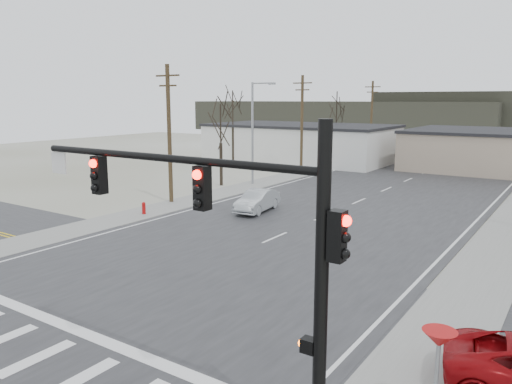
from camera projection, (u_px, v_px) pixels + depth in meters
ground at (175, 282)px, 20.96m from camera, size 140.00×140.00×0.00m
main_road at (330, 214)px, 33.21m from camera, size 18.00×110.00×0.05m
cross_road at (175, 281)px, 20.96m from camera, size 90.00×10.00×0.04m
sidewalk_left at (243, 188)px, 43.09m from camera, size 3.00×90.00×0.06m
traffic_signal_mast at (242, 235)px, 10.72m from camera, size 8.95×0.43×7.20m
fire_hydrant at (144, 208)px, 32.99m from camera, size 0.24×0.24×0.87m
yield_sign at (439, 342)px, 11.44m from camera, size 0.80×0.80×2.35m
building_left_far at (300, 142)px, 61.97m from camera, size 22.30×12.30×4.50m
upole_left_b at (169, 132)px, 36.09m from camera, size 2.20×0.30×10.00m
upole_left_c at (302, 122)px, 52.43m from camera, size 2.20×0.30×10.00m
upole_left_d at (371, 116)px, 68.77m from camera, size 2.20×0.30×10.00m
streetlight_main at (254, 128)px, 43.91m from camera, size 2.40×0.25×9.00m
tree_left_near at (221, 126)px, 43.45m from camera, size 3.30×3.30×7.35m
tree_left_far at (337, 109)px, 65.04m from camera, size 3.96×3.96×8.82m
tree_left_mid at (233, 110)px, 59.61m from camera, size 3.96×3.96×8.82m
hill_left at (337, 117)px, 114.61m from camera, size 70.00×18.00×7.00m
sedan_crossing at (257, 201)px, 33.80m from camera, size 2.13×4.59×1.46m
car_far_a at (452, 162)px, 55.12m from camera, size 2.59×5.04×1.40m
car_far_b at (422, 156)px, 60.78m from camera, size 2.79×3.93×1.24m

